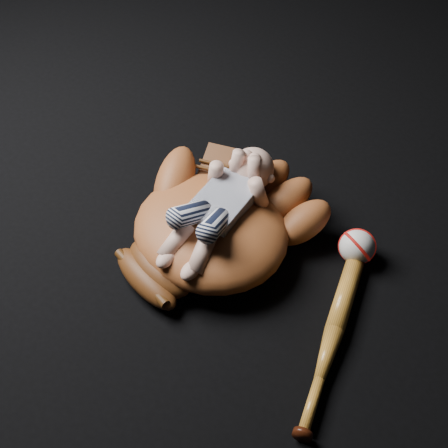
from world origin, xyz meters
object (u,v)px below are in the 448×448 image
(newborn_baby, at_px, (216,207))
(baseball_bat, at_px, (331,341))
(baseball, at_px, (357,247))
(baseball_glove, at_px, (211,225))

(newborn_baby, xyz_separation_m, baseball_bat, (0.34, -0.07, -0.11))
(newborn_baby, height_order, baseball_bat, newborn_baby)
(newborn_baby, distance_m, baseball, 0.33)
(baseball_glove, height_order, baseball, baseball_glove)
(baseball_glove, height_order, newborn_baby, newborn_baby)
(baseball_glove, distance_m, newborn_baby, 0.06)
(baseball_glove, bearing_deg, newborn_baby, 55.40)
(newborn_baby, bearing_deg, baseball_bat, -17.10)
(baseball, bearing_deg, baseball_bat, -71.93)
(newborn_baby, height_order, baseball, newborn_baby)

